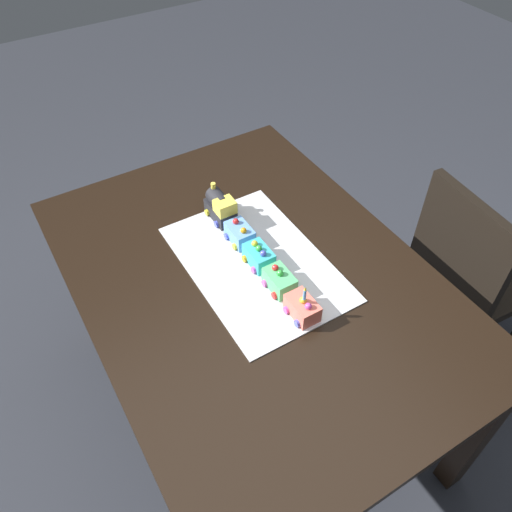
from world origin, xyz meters
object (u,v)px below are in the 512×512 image
object	(u,v)px
dining_table	(254,299)
cake_car_flatbed_coral	(302,308)
cake_car_gondola_turquoise	(259,256)
cake_locomotive	(221,207)
birthday_candle	(305,293)
chair	(470,273)
cake_car_tanker_mint_green	(279,281)
cake_car_hopper_sky_blue	(240,233)

from	to	relation	value
dining_table	cake_car_flatbed_coral	world-z (taller)	cake_car_flatbed_coral
cake_car_flatbed_coral	cake_car_gondola_turquoise	bearing A→B (deg)	180.00
cake_locomotive	birthday_candle	distance (m)	0.49
cake_locomotive	cake_car_flatbed_coral	xyz separation A→B (m)	(0.48, 0.00, -0.02)
chair	cake_car_tanker_mint_green	xyz separation A→B (m)	(-0.13, -0.79, 0.30)
chair	cake_car_flatbed_coral	world-z (taller)	chair
cake_car_tanker_mint_green	cake_car_gondola_turquoise	bearing A→B (deg)	180.00
cake_car_tanker_mint_green	cake_car_flatbed_coral	world-z (taller)	same
cake_locomotive	cake_car_flatbed_coral	size ratio (longest dim) A/B	1.40
chair	cake_car_gondola_turquoise	world-z (taller)	chair
dining_table	cake_car_hopper_sky_blue	size ratio (longest dim) A/B	14.00
cake_locomotive	cake_car_tanker_mint_green	bearing A→B (deg)	0.00
dining_table	chair	xyz separation A→B (m)	(0.20, 0.83, -0.16)
cake_car_hopper_sky_blue	birthday_candle	world-z (taller)	birthday_candle
cake_car_flatbed_coral	cake_car_tanker_mint_green	bearing A→B (deg)	180.00
cake_locomotive	cake_car_hopper_sky_blue	size ratio (longest dim) A/B	1.40
cake_car_tanker_mint_green	birthday_candle	world-z (taller)	birthday_candle
chair	cake_car_flatbed_coral	distance (m)	0.84
chair	cake_locomotive	size ratio (longest dim) A/B	6.14
dining_table	cake_car_flatbed_coral	xyz separation A→B (m)	(0.20, 0.04, 0.14)
dining_table	chair	distance (m)	0.87
cake_locomotive	cake_car_flatbed_coral	bearing A→B (deg)	0.00
cake_car_gondola_turquoise	birthday_candle	bearing A→B (deg)	-0.00
cake_car_hopper_sky_blue	cake_car_tanker_mint_green	size ratio (longest dim) A/B	1.00
cake_car_gondola_turquoise	cake_locomotive	bearing A→B (deg)	-180.00
cake_car_gondola_turquoise	birthday_candle	world-z (taller)	birthday_candle
chair	cake_car_gondola_turquoise	bearing A→B (deg)	77.62
cake_car_hopper_sky_blue	cake_car_tanker_mint_green	world-z (taller)	same
cake_car_hopper_sky_blue	cake_car_flatbed_coral	bearing A→B (deg)	0.00
chair	cake_car_hopper_sky_blue	world-z (taller)	chair
cake_locomotive	cake_car_tanker_mint_green	world-z (taller)	cake_locomotive
dining_table	cake_car_hopper_sky_blue	bearing A→B (deg)	164.62
cake_car_tanker_mint_green	birthday_candle	xyz separation A→B (m)	(0.12, -0.00, 0.07)
chair	cake_car_tanker_mint_green	bearing A→B (deg)	85.69
dining_table	cake_car_gondola_turquoise	xyz separation A→B (m)	(-0.04, 0.04, 0.14)
dining_table	cake_car_tanker_mint_green	xyz separation A→B (m)	(0.08, 0.04, 0.14)
chair	birthday_candle	size ratio (longest dim) A/B	17.27
dining_table	birthday_candle	size ratio (longest dim) A/B	28.11
cake_car_gondola_turquoise	cake_car_tanker_mint_green	xyz separation A→B (m)	(0.12, -0.00, -0.00)
cake_car_tanker_mint_green	chair	bearing A→B (deg)	80.83
cake_locomotive	cake_car_flatbed_coral	distance (m)	0.48
cake_car_flatbed_coral	dining_table	bearing A→B (deg)	-167.51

